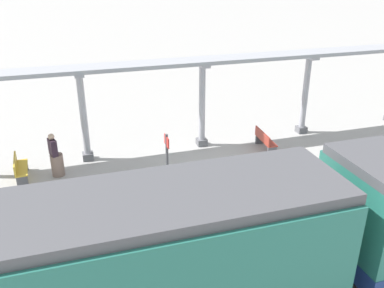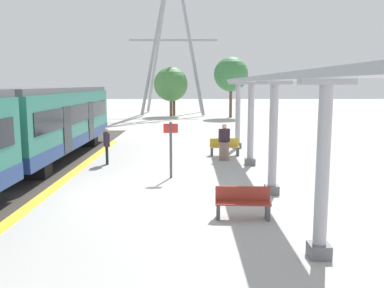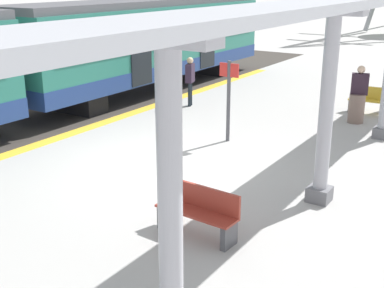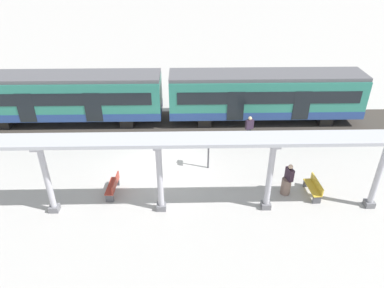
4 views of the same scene
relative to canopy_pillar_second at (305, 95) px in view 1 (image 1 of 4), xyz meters
The scene contains 13 objects.
ground_plane 6.47m from the canopy_pillar_second, 126.31° to the left, with size 176.00×176.00×0.00m, color #AAA8A5.
tactile_edge_strip 9.26m from the canopy_pillar_second, 146.60° to the left, with size 0.43×26.46×0.01m, color yellow.
trackbed 10.79m from the canopy_pillar_second, 152.00° to the left, with size 3.20×38.46×0.01m, color #38332D.
canopy_pillar_second is the anchor object (origin of this frame).
canopy_pillar_third 5.09m from the canopy_pillar_second, 90.00° to the left, with size 1.10×0.44×3.75m.
canopy_pillar_fourth 10.12m from the canopy_pillar_second, 90.00° to the left, with size 1.10×0.44×3.75m.
canopy_beam 5.33m from the canopy_pillar_second, 90.00° to the left, with size 1.20×21.16×0.16m, color #A8AAB2.
bench_near_end 3.26m from the canopy_pillar_second, 116.18° to the left, with size 1.52×0.52×0.86m.
bench_mid_platform 12.82m from the canopy_pillar_second, 94.25° to the left, with size 1.52×0.52×0.86m.
trash_bin 11.47m from the canopy_pillar_second, 95.47° to the left, with size 0.48×0.48×0.88m, color #786156.
platform_info_sign 8.33m from the canopy_pillar_second, 114.73° to the left, with size 0.56×0.10×2.20m.
passenger_waiting_near_edge 12.23m from the canopy_pillar_second, 122.34° to the left, with size 0.36×0.53×1.69m.
passenger_by_the_benches 11.48m from the canopy_pillar_second, 95.40° to the left, with size 0.55×0.36×1.75m.
Camera 1 is at (-12.55, 5.59, 7.65)m, focal length 38.70 mm.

